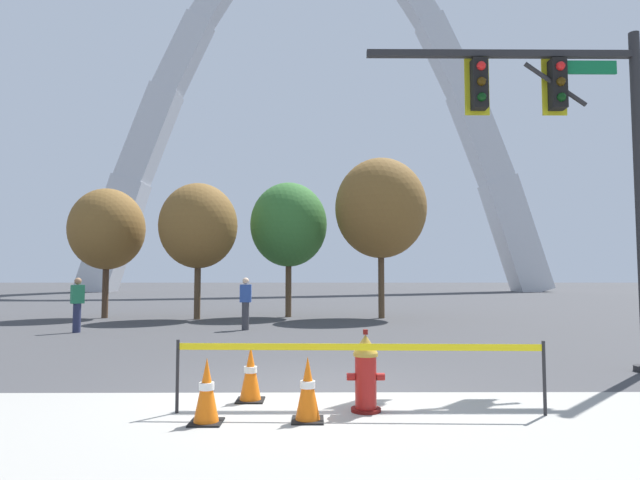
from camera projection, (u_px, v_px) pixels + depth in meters
The scene contains 14 objects.
ground_plane at pixel (307, 393), 7.38m from camera, with size 240.00×240.00×0.00m, color #3D3D3F.
fire_hydrant at pixel (366, 373), 6.36m from camera, with size 0.46×0.48×0.99m.
caution_tape_barrier at pixel (359, 364), 6.24m from camera, with size 4.39×0.19×0.88m.
traffic_cone_by_hydrant at pixel (207, 391), 5.84m from camera, with size 0.36×0.36×0.73m.
traffic_cone_mid_sidewalk at pixel (308, 389), 5.93m from camera, with size 0.36×0.36×0.73m.
traffic_cone_curb_edge at pixel (251, 374), 6.88m from camera, with size 0.36×0.36×0.73m.
traffic_signal_gantry at pixel (574, 138), 9.27m from camera, with size 5.02×0.44×6.00m.
monument_arch at pixel (315, 119), 55.83m from camera, with size 48.89×3.33×42.14m.
tree_far_left at pixel (107, 229), 20.69m from camera, with size 2.91×2.91×5.09m.
tree_left_mid at pixel (198, 226), 20.07m from camera, with size 2.97×2.97×5.20m.
tree_center_left at pixel (289, 225), 21.25m from camera, with size 3.10×3.10×5.43m.
tree_center_right at pixel (381, 208), 20.67m from camera, with size 3.60×3.60×6.30m.
pedestrian_walking_left at pixel (246, 303), 15.98m from camera, with size 0.35×0.22×1.59m.
pedestrian_standing_center at pixel (77, 304), 15.26m from camera, with size 0.38×0.38×1.59m.
Camera 1 is at (0.12, -7.51, 1.64)m, focal length 29.45 mm.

